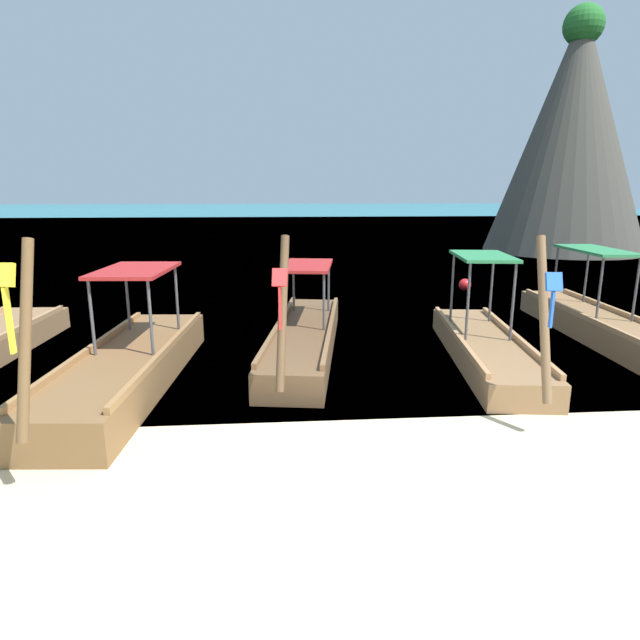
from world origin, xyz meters
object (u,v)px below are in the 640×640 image
(longtail_boat_blue_ribbon, at_px, (485,345))
(longtail_boat_violet_ribbon, at_px, (608,328))
(mooring_buoy_near, at_px, (465,285))
(longtail_boat_red_ribbon, at_px, (305,337))
(longtail_boat_yellow_ribbon, at_px, (129,366))
(karst_rock, at_px, (575,139))

(longtail_boat_blue_ribbon, distance_m, longtail_boat_violet_ribbon, 3.22)
(longtail_boat_blue_ribbon, distance_m, mooring_buoy_near, 7.49)
(longtail_boat_violet_ribbon, relative_size, mooring_buoy_near, 18.86)
(longtail_boat_red_ribbon, bearing_deg, longtail_boat_violet_ribbon, 1.18)
(longtail_boat_violet_ribbon, bearing_deg, longtail_boat_yellow_ribbon, -169.01)
(longtail_boat_red_ribbon, distance_m, longtail_boat_violet_ribbon, 6.47)
(longtail_boat_red_ribbon, distance_m, mooring_buoy_near, 8.38)
(longtail_boat_violet_ribbon, height_order, karst_rock, karst_rock)
(longtail_boat_blue_ribbon, xyz_separation_m, longtail_boat_violet_ribbon, (3.07, 1.00, 0.02))
(longtail_boat_red_ribbon, xyz_separation_m, longtail_boat_violet_ribbon, (6.46, 0.13, 0.01))
(longtail_boat_yellow_ribbon, xyz_separation_m, longtail_boat_blue_ribbon, (6.40, 0.84, -0.04))
(longtail_boat_red_ribbon, relative_size, longtail_boat_violet_ribbon, 0.87)
(longtail_boat_red_ribbon, height_order, karst_rock, karst_rock)
(longtail_boat_violet_ribbon, xyz_separation_m, mooring_buoy_near, (-0.96, 6.19, -0.13))
(longtail_boat_yellow_ribbon, height_order, karst_rock, karst_rock)
(longtail_boat_yellow_ribbon, bearing_deg, longtail_boat_blue_ribbon, 7.46)
(mooring_buoy_near, bearing_deg, longtail_boat_violet_ribbon, -81.15)
(longtail_boat_violet_ribbon, height_order, mooring_buoy_near, longtail_boat_violet_ribbon)
(longtail_boat_red_ribbon, distance_m, longtail_boat_blue_ribbon, 3.51)
(longtail_boat_yellow_ribbon, height_order, longtail_boat_violet_ribbon, longtail_boat_violet_ribbon)
(longtail_boat_violet_ribbon, bearing_deg, mooring_buoy_near, 98.85)
(mooring_buoy_near, bearing_deg, longtail_boat_red_ribbon, -131.02)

